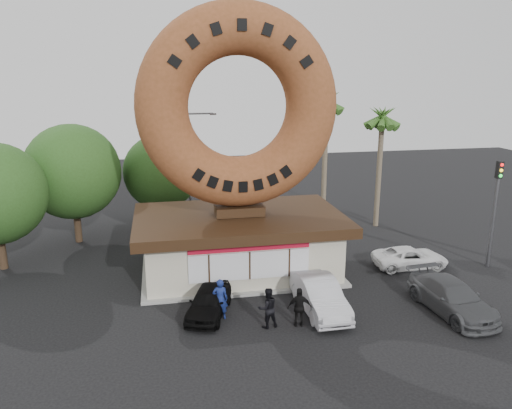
{
  "coord_description": "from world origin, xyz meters",
  "views": [
    {
      "loc": [
        -4.11,
        -19.54,
        10.77
      ],
      "look_at": [
        0.53,
        4.0,
        4.35
      ],
      "focal_mm": 35.0,
      "sensor_mm": 36.0,
      "label": 1
    }
  ],
  "objects_px": {
    "street_lamp": "(191,162)",
    "person_left": "(220,299)",
    "car_silver": "(320,295)",
    "traffic_signal": "(496,201)",
    "car_black": "(209,301)",
    "car_grey": "(452,297)",
    "person_center": "(268,308)",
    "giant_donut": "(238,107)",
    "car_white": "(410,258)",
    "person_right": "(300,307)",
    "donut_shop": "(240,241)"
  },
  "relations": [
    {
      "from": "traffic_signal",
      "to": "donut_shop",
      "type": "bearing_deg",
      "value": 171.9
    },
    {
      "from": "giant_donut",
      "to": "car_white",
      "type": "distance_m",
      "value": 12.81
    },
    {
      "from": "car_black",
      "to": "car_silver",
      "type": "relative_size",
      "value": 0.83
    },
    {
      "from": "donut_shop",
      "to": "person_center",
      "type": "relative_size",
      "value": 6.18
    },
    {
      "from": "street_lamp",
      "to": "car_white",
      "type": "bearing_deg",
      "value": -44.63
    },
    {
      "from": "giant_donut",
      "to": "street_lamp",
      "type": "height_order",
      "value": "giant_donut"
    },
    {
      "from": "car_silver",
      "to": "traffic_signal",
      "type": "bearing_deg",
      "value": 15.78
    },
    {
      "from": "person_right",
      "to": "car_grey",
      "type": "height_order",
      "value": "person_right"
    },
    {
      "from": "street_lamp",
      "to": "traffic_signal",
      "type": "height_order",
      "value": "street_lamp"
    },
    {
      "from": "traffic_signal",
      "to": "car_grey",
      "type": "bearing_deg",
      "value": -138.2
    },
    {
      "from": "giant_donut",
      "to": "car_silver",
      "type": "xyz_separation_m",
      "value": [
        2.86,
        -5.38,
        -8.23
      ]
    },
    {
      "from": "car_grey",
      "to": "person_right",
      "type": "bearing_deg",
      "value": 174.36
    },
    {
      "from": "donut_shop",
      "to": "giant_donut",
      "type": "height_order",
      "value": "giant_donut"
    },
    {
      "from": "giant_donut",
      "to": "street_lamp",
      "type": "distance_m",
      "value": 11.13
    },
    {
      "from": "car_grey",
      "to": "street_lamp",
      "type": "bearing_deg",
      "value": 117.46
    },
    {
      "from": "person_center",
      "to": "car_black",
      "type": "relative_size",
      "value": 0.47
    },
    {
      "from": "giant_donut",
      "to": "person_right",
      "type": "height_order",
      "value": "giant_donut"
    },
    {
      "from": "car_black",
      "to": "car_white",
      "type": "bearing_deg",
      "value": 36.33
    },
    {
      "from": "car_black",
      "to": "car_white",
      "type": "height_order",
      "value": "car_black"
    },
    {
      "from": "person_center",
      "to": "person_right",
      "type": "distance_m",
      "value": 1.39
    },
    {
      "from": "person_center",
      "to": "person_left",
      "type": "bearing_deg",
      "value": -41.66
    },
    {
      "from": "car_black",
      "to": "car_silver",
      "type": "height_order",
      "value": "car_silver"
    },
    {
      "from": "giant_donut",
      "to": "person_left",
      "type": "bearing_deg",
      "value": -108.42
    },
    {
      "from": "car_grey",
      "to": "car_white",
      "type": "relative_size",
      "value": 1.21
    },
    {
      "from": "donut_shop",
      "to": "street_lamp",
      "type": "relative_size",
      "value": 1.4
    },
    {
      "from": "street_lamp",
      "to": "person_right",
      "type": "xyz_separation_m",
      "value": [
        3.4,
        -16.6,
        -3.59
      ]
    },
    {
      "from": "donut_shop",
      "to": "car_black",
      "type": "distance_m",
      "value": 5.36
    },
    {
      "from": "person_left",
      "to": "car_silver",
      "type": "distance_m",
      "value": 4.61
    },
    {
      "from": "giant_donut",
      "to": "car_grey",
      "type": "height_order",
      "value": "giant_donut"
    },
    {
      "from": "donut_shop",
      "to": "traffic_signal",
      "type": "bearing_deg",
      "value": -8.1
    },
    {
      "from": "traffic_signal",
      "to": "person_right",
      "type": "distance_m",
      "value": 13.61
    },
    {
      "from": "person_right",
      "to": "giant_donut",
      "type": "bearing_deg",
      "value": -67.24
    },
    {
      "from": "person_right",
      "to": "traffic_signal",
      "type": "bearing_deg",
      "value": -150.15
    },
    {
      "from": "donut_shop",
      "to": "car_silver",
      "type": "distance_m",
      "value": 6.16
    },
    {
      "from": "person_right",
      "to": "car_black",
      "type": "height_order",
      "value": "person_right"
    },
    {
      "from": "giant_donut",
      "to": "street_lamp",
      "type": "bearing_deg",
      "value": 100.51
    },
    {
      "from": "person_center",
      "to": "person_right",
      "type": "xyz_separation_m",
      "value": [
        1.37,
        -0.19,
        -0.02
      ]
    },
    {
      "from": "person_center",
      "to": "car_silver",
      "type": "relative_size",
      "value": 0.39
    },
    {
      "from": "person_left",
      "to": "car_silver",
      "type": "bearing_deg",
      "value": -172.25
    },
    {
      "from": "traffic_signal",
      "to": "person_left",
      "type": "xyz_separation_m",
      "value": [
        -15.74,
        -3.22,
        -2.92
      ]
    },
    {
      "from": "car_grey",
      "to": "person_center",
      "type": "bearing_deg",
      "value": 173.15
    },
    {
      "from": "car_silver",
      "to": "street_lamp",
      "type": "bearing_deg",
      "value": 106.01
    },
    {
      "from": "donut_shop",
      "to": "car_white",
      "type": "bearing_deg",
      "value": -7.52
    },
    {
      "from": "car_silver",
      "to": "person_center",
      "type": "bearing_deg",
      "value": -160.09
    },
    {
      "from": "street_lamp",
      "to": "person_left",
      "type": "height_order",
      "value": "street_lamp"
    },
    {
      "from": "street_lamp",
      "to": "car_silver",
      "type": "height_order",
      "value": "street_lamp"
    },
    {
      "from": "traffic_signal",
      "to": "car_white",
      "type": "xyz_separation_m",
      "value": [
        -4.43,
        0.73,
        -3.29
      ]
    },
    {
      "from": "giant_donut",
      "to": "person_right",
      "type": "xyz_separation_m",
      "value": [
        1.54,
        -6.6,
        -8.11
      ]
    },
    {
      "from": "person_left",
      "to": "donut_shop",
      "type": "bearing_deg",
      "value": -98.87
    },
    {
      "from": "street_lamp",
      "to": "car_black",
      "type": "height_order",
      "value": "street_lamp"
    }
  ]
}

